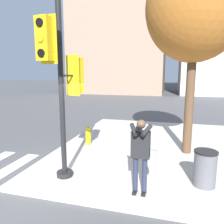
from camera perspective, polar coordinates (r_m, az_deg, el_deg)
ground_plane at (r=6.12m, az=-20.19°, el=-17.39°), size 160.00×160.00×0.00m
sidewalk_corner at (r=8.33m, az=16.08°, el=-9.18°), size 8.00×8.00×0.15m
traffic_signal_pole at (r=5.38m, az=-12.93°, el=9.06°), size 0.60×1.39×4.58m
person_photographer at (r=4.79m, az=7.63°, el=-9.90°), size 0.58×0.54×1.65m
street_tree at (r=7.67m, az=20.91°, el=24.01°), size 2.97×2.97×6.20m
fire_hydrant at (r=8.19m, az=-6.23°, el=-6.14°), size 0.20×0.26×0.69m
trash_bin at (r=5.68m, az=23.08°, el=-13.37°), size 0.53×0.53×0.85m
building_left at (r=33.70m, az=1.99°, el=22.23°), size 13.16×9.31×19.77m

